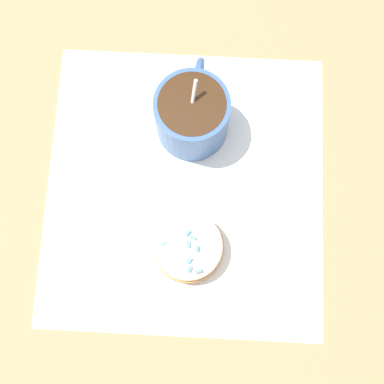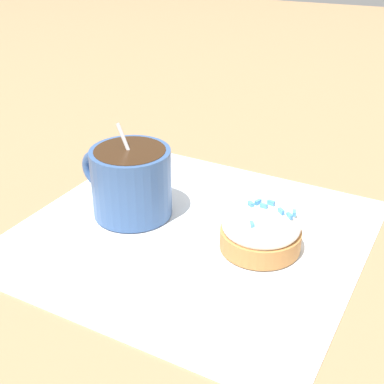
{
  "view_description": "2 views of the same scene",
  "coord_description": "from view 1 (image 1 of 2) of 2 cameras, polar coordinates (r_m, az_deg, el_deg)",
  "views": [
    {
      "loc": [
        -0.15,
        -0.0,
        0.61
      ],
      "look_at": [
        -0.01,
        -0.01,
        0.04
      ],
      "focal_mm": 50.0,
      "sensor_mm": 36.0,
      "label": 1
    },
    {
      "loc": [
        -0.18,
        0.42,
        0.3
      ],
      "look_at": [
        0.01,
        -0.02,
        0.04
      ],
      "focal_mm": 50.0,
      "sensor_mm": 36.0,
      "label": 2
    }
  ],
  "objects": [
    {
      "name": "paper_napkin",
      "position": [
        0.62,
        -0.85,
        0.49
      ],
      "size": [
        0.37,
        0.35,
        0.0
      ],
      "color": "white",
      "rests_on": "ground_plane"
    },
    {
      "name": "frosted_pastry",
      "position": [
        0.59,
        -0.11,
        -5.83
      ],
      "size": [
        0.08,
        0.08,
        0.05
      ],
      "color": "#B2753D",
      "rests_on": "paper_napkin"
    },
    {
      "name": "ground_plane",
      "position": [
        0.62,
        -0.85,
        0.46
      ],
      "size": [
        3.0,
        3.0,
        0.0
      ],
      "primitive_type": "plane",
      "color": "#93704C"
    },
    {
      "name": "coffee_cup",
      "position": [
        0.61,
        -0.11,
        8.32
      ],
      "size": [
        0.11,
        0.08,
        0.1
      ],
      "color": "#335184",
      "rests_on": "paper_napkin"
    }
  ]
}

